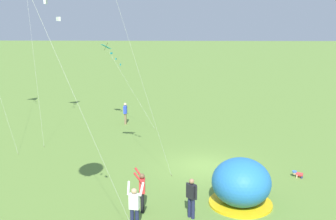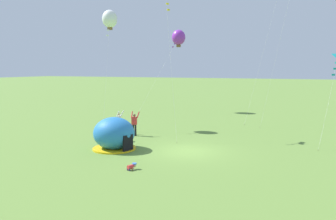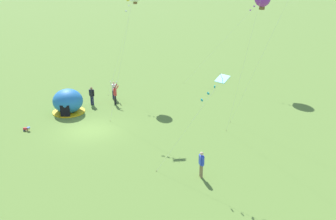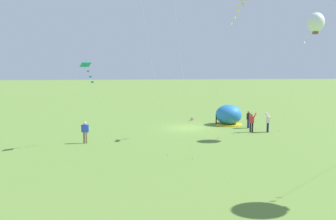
{
  "view_description": "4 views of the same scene",
  "coord_description": "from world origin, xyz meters",
  "px_view_note": "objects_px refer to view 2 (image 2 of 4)",
  "views": [
    {
      "loc": [
        -20.82,
        1.31,
        7.92
      ],
      "look_at": [
        1.15,
        2.1,
        2.98
      ],
      "focal_mm": 42.0,
      "sensor_mm": 36.0,
      "label": 1
    },
    {
      "loc": [
        6.72,
        -19.25,
        5.26
      ],
      "look_at": [
        -1.91,
        1.38,
        2.38
      ],
      "focal_mm": 35.0,
      "sensor_mm": 36.0,
      "label": 2
    },
    {
      "loc": [
        28.87,
        -2.38,
        12.53
      ],
      "look_at": [
        2.56,
        5.65,
        2.03
      ],
      "focal_mm": 42.0,
      "sensor_mm": 36.0,
      "label": 3
    },
    {
      "loc": [
        5.71,
        31.5,
        5.78
      ],
      "look_at": [
        2.37,
        3.44,
        2.24
      ],
      "focal_mm": 35.0,
      "sensor_mm": 36.0,
      "label": 4
    }
  ],
  "objects_px": {
    "toddler_crawling": "(132,166)",
    "person_with_toddler": "(119,122)",
    "popup_tent": "(114,134)",
    "kite_white": "(110,19)",
    "person_watching_sky": "(115,127)",
    "kite_purple": "(179,37)",
    "person_flying_kite": "(134,123)"
  },
  "relations": [
    {
      "from": "toddler_crawling",
      "to": "person_with_toddler",
      "type": "distance_m",
      "value": 9.66
    },
    {
      "from": "person_with_toddler",
      "to": "popup_tent",
      "type": "bearing_deg",
      "value": -62.23
    },
    {
      "from": "toddler_crawling",
      "to": "kite_white",
      "type": "xyz_separation_m",
      "value": [
        -8.01,
        10.74,
        9.36
      ]
    },
    {
      "from": "kite_white",
      "to": "person_watching_sky",
      "type": "bearing_deg",
      "value": -55.64
    },
    {
      "from": "kite_white",
      "to": "kite_purple",
      "type": "relative_size",
      "value": 1.04
    },
    {
      "from": "popup_tent",
      "to": "person_watching_sky",
      "type": "relative_size",
      "value": 1.63
    },
    {
      "from": "toddler_crawling",
      "to": "kite_white",
      "type": "bearing_deg",
      "value": 126.69
    },
    {
      "from": "person_with_toddler",
      "to": "kite_white",
      "type": "bearing_deg",
      "value": 130.72
    },
    {
      "from": "toddler_crawling",
      "to": "person_watching_sky",
      "type": "bearing_deg",
      "value": 128.68
    },
    {
      "from": "person_with_toddler",
      "to": "person_watching_sky",
      "type": "xyz_separation_m",
      "value": [
        1.01,
        -2.23,
        -0.03
      ]
    },
    {
      "from": "person_watching_sky",
      "to": "kite_purple",
      "type": "bearing_deg",
      "value": 96.1
    },
    {
      "from": "person_watching_sky",
      "to": "person_flying_kite",
      "type": "bearing_deg",
      "value": 77.11
    },
    {
      "from": "person_with_toddler",
      "to": "kite_purple",
      "type": "distance_m",
      "value": 17.69
    },
    {
      "from": "kite_purple",
      "to": "toddler_crawling",
      "type": "bearing_deg",
      "value": -74.75
    },
    {
      "from": "toddler_crawling",
      "to": "kite_white",
      "type": "distance_m",
      "value": 16.34
    },
    {
      "from": "person_flying_kite",
      "to": "person_watching_sky",
      "type": "distance_m",
      "value": 2.14
    },
    {
      "from": "popup_tent",
      "to": "person_with_toddler",
      "type": "xyz_separation_m",
      "value": [
        -2.34,
        4.44,
        0.0
      ]
    },
    {
      "from": "person_watching_sky",
      "to": "popup_tent",
      "type": "bearing_deg",
      "value": -59.11
    },
    {
      "from": "person_with_toddler",
      "to": "kite_purple",
      "type": "xyz_separation_m",
      "value": [
        -0.91,
        15.76,
        7.97
      ]
    },
    {
      "from": "kite_white",
      "to": "person_flying_kite",
      "type": "bearing_deg",
      "value": -37.25
    },
    {
      "from": "person_with_toddler",
      "to": "person_flying_kite",
      "type": "relative_size",
      "value": 1.0
    },
    {
      "from": "popup_tent",
      "to": "toddler_crawling",
      "type": "height_order",
      "value": "popup_tent"
    },
    {
      "from": "toddler_crawling",
      "to": "person_flying_kite",
      "type": "distance_m",
      "value": 8.77
    },
    {
      "from": "person_watching_sky",
      "to": "kite_purple",
      "type": "distance_m",
      "value": 19.79
    },
    {
      "from": "person_flying_kite",
      "to": "kite_white",
      "type": "bearing_deg",
      "value": 142.75
    },
    {
      "from": "popup_tent",
      "to": "kite_white",
      "type": "distance_m",
      "value": 12.23
    },
    {
      "from": "toddler_crawling",
      "to": "kite_purple",
      "type": "xyz_separation_m",
      "value": [
        -6.44,
        23.64,
        8.79
      ]
    },
    {
      "from": "person_with_toddler",
      "to": "person_watching_sky",
      "type": "distance_m",
      "value": 2.45
    },
    {
      "from": "person_flying_kite",
      "to": "kite_white",
      "type": "distance_m",
      "value": 9.88
    },
    {
      "from": "popup_tent",
      "to": "person_watching_sky",
      "type": "distance_m",
      "value": 2.59
    },
    {
      "from": "person_watching_sky",
      "to": "toddler_crawling",
      "type": "bearing_deg",
      "value": -51.32
    },
    {
      "from": "person_with_toddler",
      "to": "kite_purple",
      "type": "relative_size",
      "value": 0.19
    }
  ]
}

